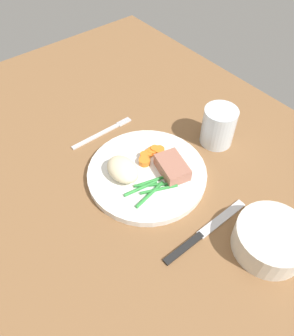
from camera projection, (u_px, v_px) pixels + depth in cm
name	position (u px, v px, depth cm)	size (l,w,h in cm)	color
dining_table	(133.00, 172.00, 72.15)	(120.00, 90.00, 2.00)	brown
dinner_plate	(147.00, 173.00, 69.56)	(25.43, 25.43, 1.60)	white
meat_portion	(172.00, 167.00, 67.75)	(7.57, 5.05, 2.85)	#A86B56
mashed_potatoes	(123.00, 169.00, 66.86)	(7.92, 5.64, 3.67)	beige
carrot_slices	(150.00, 154.00, 71.32)	(3.98, 6.95, 1.28)	orange
green_beans	(151.00, 188.00, 65.64)	(5.89, 10.51, 0.69)	#2D8C38
fork	(102.00, 133.00, 78.60)	(1.44, 16.60, 0.40)	silver
knife	(204.00, 232.00, 60.99)	(1.70, 20.50, 0.64)	black
water_glass	(218.00, 128.00, 74.20)	(7.57, 7.57, 9.13)	silver
salad_bowl	(271.00, 239.00, 56.99)	(12.99, 12.99, 5.39)	silver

